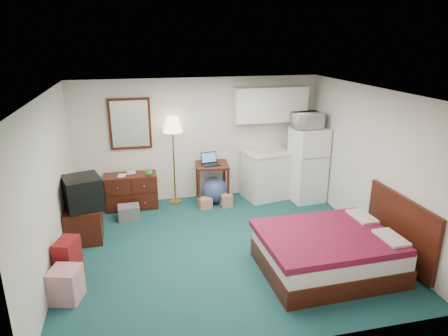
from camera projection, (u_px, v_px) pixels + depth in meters
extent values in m
cube|color=#0D383E|center=(224.00, 247.00, 6.48)|extent=(5.00, 4.50, 0.01)
cube|color=silver|center=(223.00, 92.00, 5.70)|extent=(5.00, 4.50, 0.01)
cube|color=silver|center=(199.00, 140.00, 8.17)|extent=(5.00, 0.01, 2.50)
cube|color=silver|center=(274.00, 247.00, 4.01)|extent=(5.00, 0.01, 2.50)
cube|color=silver|center=(49.00, 188.00, 5.55)|extent=(0.01, 4.50, 2.50)
cube|color=silver|center=(370.00, 164.00, 6.62)|extent=(0.01, 4.50, 2.50)
sphere|color=navy|center=(214.00, 190.00, 8.16)|extent=(0.67, 0.67, 0.54)
imported|color=white|center=(307.00, 119.00, 7.82)|extent=(0.60, 0.38, 0.39)
imported|color=#876147|center=(118.00, 171.00, 7.68)|extent=(0.15, 0.04, 0.21)
imported|color=#876147|center=(127.00, 168.00, 7.84)|extent=(0.16, 0.03, 0.22)
imported|color=#4E9043|center=(148.00, 172.00, 7.73)|extent=(0.16, 0.13, 0.14)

